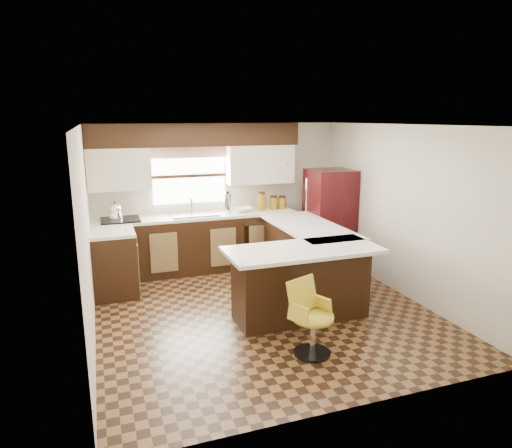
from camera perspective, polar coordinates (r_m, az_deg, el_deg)
name	(u,v)px	position (r m, az deg, el deg)	size (l,w,h in m)	color
floor	(263,311)	(6.14, 0.88, -10.77)	(4.40, 4.40, 0.00)	#49301A
ceiling	(264,125)	(5.61, 0.96, 12.25)	(4.40, 4.40, 0.00)	silver
wall_back	(219,195)	(7.82, -4.67, 3.64)	(4.40, 4.40, 0.00)	beige
wall_front	(356,279)	(3.85, 12.40, -6.76)	(4.40, 4.40, 0.00)	beige
wall_left	(87,236)	(5.42, -20.41, -1.45)	(4.40, 4.40, 0.00)	beige
wall_right	(403,211)	(6.76, 17.88, 1.53)	(4.40, 4.40, 0.00)	beige
base_cab_back	(198,244)	(7.59, -7.28, -2.51)	(3.30, 0.60, 0.90)	black
base_cab_left	(114,264)	(6.82, -17.28, -4.83)	(0.60, 0.70, 0.90)	black
counter_back	(197,216)	(7.48, -7.38, 0.97)	(3.30, 0.60, 0.04)	silver
counter_left	(112,232)	(6.70, -17.55, -0.98)	(0.60, 0.70, 0.04)	silver
soffit	(196,135)	(7.45, -7.50, 10.99)	(3.40, 0.35, 0.36)	black
upper_cab_left	(119,169)	(7.33, -16.81, 6.59)	(0.94, 0.35, 0.64)	beige
upper_cab_right	(260,164)	(7.78, 0.47, 7.50)	(1.14, 0.35, 0.64)	beige
window_pane	(189,176)	(7.64, -8.33, 5.97)	(1.20, 0.02, 0.90)	white
valance	(189,152)	(7.56, -8.37, 8.87)	(1.30, 0.06, 0.18)	#D19B93
sink	(194,214)	(7.44, -7.74, 1.20)	(0.75, 0.45, 0.03)	#B2B2B7
dishwasher	(261,244)	(7.60, 0.58, -2.55)	(0.58, 0.03, 0.78)	black
cooktop	(120,220)	(7.31, -16.59, 0.52)	(0.58, 0.50, 0.03)	black
peninsula_long	(305,258)	(6.85, 6.18, -4.23)	(0.60, 1.95, 0.90)	black
peninsula_return	(301,284)	(5.80, 5.61, -7.48)	(1.65, 0.60, 0.90)	black
counter_pen_long	(309,227)	(6.74, 6.66, -0.36)	(0.84, 1.95, 0.04)	silver
counter_pen_return	(303,250)	(5.57, 5.92, -3.26)	(1.89, 0.84, 0.04)	silver
refrigerator	(329,218)	(7.83, 9.14, 0.72)	(0.71, 0.68, 1.65)	#35080B
bar_chair	(313,319)	(4.97, 7.16, -11.69)	(0.44, 0.44, 0.82)	gold
kettle	(115,210)	(7.28, -17.18, 1.63)	(0.20, 0.20, 0.27)	silver
percolator	(227,203)	(7.56, -3.60, 2.64)	(0.13, 0.13, 0.33)	silver
mixing_bowl	(243,210)	(7.67, -1.62, 1.82)	(0.29, 0.29, 0.07)	white
canister_large	(262,202)	(7.77, 0.70, 2.78)	(0.14, 0.14, 0.28)	#846411
canister_med	(274,203)	(7.86, 2.22, 2.60)	(0.14, 0.14, 0.21)	#846411
canister_small	(282,203)	(7.92, 3.30, 2.62)	(0.14, 0.14, 0.19)	#846411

